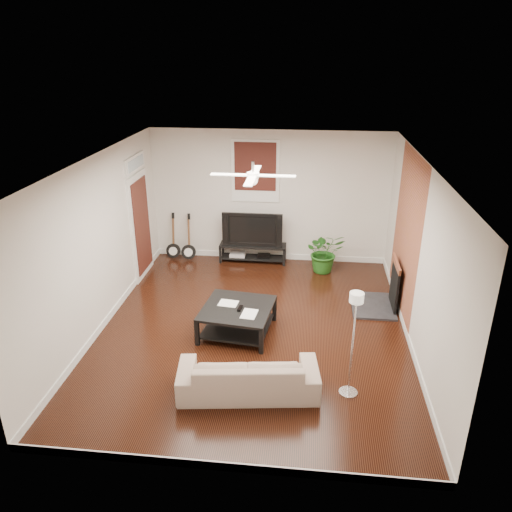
{
  "coord_description": "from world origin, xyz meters",
  "views": [
    {
      "loc": [
        0.83,
        -7.03,
        4.34
      ],
      "look_at": [
        0.0,
        0.4,
        1.15
      ],
      "focal_mm": 34.69,
      "sensor_mm": 36.0,
      "label": 1
    }
  ],
  "objects": [
    {
      "name": "room",
      "position": [
        0.0,
        0.0,
        1.4
      ],
      "size": [
        5.01,
        6.01,
        2.81
      ],
      "color": "black",
      "rests_on": "ground"
    },
    {
      "name": "brick_accent",
      "position": [
        2.49,
        1.0,
        1.4
      ],
      "size": [
        0.02,
        2.2,
        2.8
      ],
      "primitive_type": "cube",
      "color": "#9C5532",
      "rests_on": "floor"
    },
    {
      "name": "fireplace",
      "position": [
        2.2,
        1.0,
        0.46
      ],
      "size": [
        0.8,
        1.1,
        0.92
      ],
      "primitive_type": "cube",
      "color": "black",
      "rests_on": "floor"
    },
    {
      "name": "window_back",
      "position": [
        -0.3,
        2.97,
        1.95
      ],
      "size": [
        1.0,
        0.06,
        1.3
      ],
      "primitive_type": "cube",
      "color": "black",
      "rests_on": "wall_back"
    },
    {
      "name": "door_left",
      "position": [
        -2.46,
        1.9,
        1.25
      ],
      "size": [
        0.08,
        1.0,
        2.5
      ],
      "primitive_type": "cube",
      "color": "white",
      "rests_on": "wall_left"
    },
    {
      "name": "tv_stand",
      "position": [
        -0.33,
        2.78,
        0.2
      ],
      "size": [
        1.42,
        0.38,
        0.4
      ],
      "primitive_type": "cube",
      "color": "black",
      "rests_on": "floor"
    },
    {
      "name": "tv",
      "position": [
        -0.33,
        2.8,
        0.77
      ],
      "size": [
        1.27,
        0.17,
        0.73
      ],
      "primitive_type": "imported",
      "color": "black",
      "rests_on": "tv_stand"
    },
    {
      "name": "coffee_table",
      "position": [
        -0.25,
        -0.11,
        0.23
      ],
      "size": [
        1.22,
        1.22,
        0.46
      ],
      "primitive_type": "cube",
      "rotation": [
        0.0,
        0.0,
        -0.12
      ],
      "color": "black",
      "rests_on": "floor"
    },
    {
      "name": "sofa",
      "position": [
        0.12,
        -1.6,
        0.27
      ],
      "size": [
        1.96,
        0.97,
        0.55
      ],
      "primitive_type": "imported",
      "rotation": [
        0.0,
        0.0,
        3.27
      ],
      "color": "tan",
      "rests_on": "floor"
    },
    {
      "name": "floor_lamp",
      "position": [
        1.47,
        -1.5,
        0.77
      ],
      "size": [
        0.28,
        0.28,
        1.54
      ],
      "primitive_type": null,
      "rotation": [
        0.0,
        0.0,
        0.13
      ],
      "color": "white",
      "rests_on": "floor"
    },
    {
      "name": "potted_plant",
      "position": [
        1.19,
        2.44,
        0.43
      ],
      "size": [
        0.9,
        0.83,
        0.87
      ],
      "primitive_type": "imported",
      "rotation": [
        0.0,
        0.0,
        0.21
      ],
      "color": "#22611B",
      "rests_on": "floor"
    },
    {
      "name": "guitar_left",
      "position": [
        -2.09,
        2.75,
        0.51
      ],
      "size": [
        0.33,
        0.24,
        1.02
      ],
      "primitive_type": null,
      "rotation": [
        0.0,
        0.0,
        0.05
      ],
      "color": "black",
      "rests_on": "floor"
    },
    {
      "name": "guitar_right",
      "position": [
        -1.74,
        2.72,
        0.51
      ],
      "size": [
        0.35,
        0.27,
        1.02
      ],
      "primitive_type": null,
      "rotation": [
        0.0,
        0.0,
        0.16
      ],
      "color": "black",
      "rests_on": "floor"
    },
    {
      "name": "ceiling_fan",
      "position": [
        0.0,
        0.0,
        2.6
      ],
      "size": [
        1.24,
        1.24,
        0.32
      ],
      "primitive_type": null,
      "color": "white",
      "rests_on": "ceiling"
    }
  ]
}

